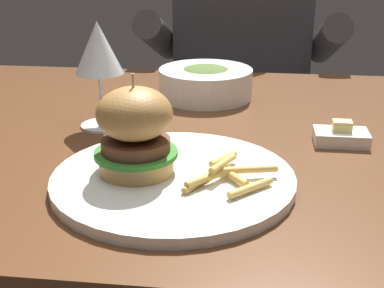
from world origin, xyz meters
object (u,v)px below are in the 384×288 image
(soup_bowl, at_px, (206,82))
(burger_sandwich, at_px, (135,131))
(main_plate, at_px, (173,179))
(wine_glass, at_px, (98,51))
(diner_person, at_px, (240,109))
(butter_dish, at_px, (341,136))

(soup_bowl, bearing_deg, burger_sandwich, -97.42)
(main_plate, relative_size, wine_glass, 1.79)
(main_plate, height_order, diner_person, diner_person)
(wine_glass, distance_m, butter_dish, 0.39)
(main_plate, distance_m, butter_dish, 0.29)
(main_plate, height_order, soup_bowl, soup_bowl)
(main_plate, bearing_deg, burger_sandwich, 175.69)
(wine_glass, bearing_deg, diner_person, 73.06)
(butter_dish, relative_size, soup_bowl, 0.45)
(burger_sandwich, distance_m, wine_glass, 0.23)
(soup_bowl, bearing_deg, diner_person, 83.51)
(burger_sandwich, distance_m, diner_person, 0.92)
(main_plate, distance_m, soup_bowl, 0.39)
(butter_dish, bearing_deg, diner_person, 103.50)
(wine_glass, bearing_deg, burger_sandwich, -63.25)
(burger_sandwich, xyz_separation_m, diner_person, (0.11, 0.88, -0.25))
(wine_glass, distance_m, soup_bowl, 0.26)
(main_plate, xyz_separation_m, wine_glass, (-0.15, 0.20, 0.12))
(butter_dish, xyz_separation_m, diner_person, (-0.17, 0.71, -0.19))
(wine_glass, relative_size, butter_dish, 2.14)
(diner_person, bearing_deg, butter_dish, -76.50)
(wine_glass, height_order, soup_bowl, wine_glass)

